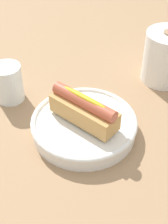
{
  "coord_description": "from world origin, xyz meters",
  "views": [
    {
      "loc": [
        0.32,
        -0.41,
        0.51
      ],
      "look_at": [
        -0.01,
        -0.01,
        0.06
      ],
      "focal_mm": 53.59,
      "sensor_mm": 36.0,
      "label": 1
    }
  ],
  "objects_px": {
    "serving_bowl": "(84,125)",
    "paper_towel_roll": "(166,57)",
    "hotdog_front": "(84,109)",
    "water_glass": "(9,85)"
  },
  "relations": [
    {
      "from": "serving_bowl",
      "to": "hotdog_front",
      "type": "bearing_deg",
      "value": 90.0
    },
    {
      "from": "serving_bowl",
      "to": "water_glass",
      "type": "height_order",
      "value": "water_glass"
    },
    {
      "from": "water_glass",
      "to": "hotdog_front",
      "type": "bearing_deg",
      "value": 6.56
    },
    {
      "from": "serving_bowl",
      "to": "paper_towel_roll",
      "type": "relative_size",
      "value": 1.68
    },
    {
      "from": "hotdog_front",
      "to": "water_glass",
      "type": "height_order",
      "value": "hotdog_front"
    },
    {
      "from": "hotdog_front",
      "to": "paper_towel_roll",
      "type": "relative_size",
      "value": 1.12
    },
    {
      "from": "water_glass",
      "to": "paper_towel_roll",
      "type": "bearing_deg",
      "value": 51.71
    },
    {
      "from": "hotdog_front",
      "to": "paper_towel_roll",
      "type": "bearing_deg",
      "value": 83.85
    },
    {
      "from": "hotdog_front",
      "to": "paper_towel_roll",
      "type": "distance_m",
      "value": 0.28
    },
    {
      "from": "serving_bowl",
      "to": "water_glass",
      "type": "bearing_deg",
      "value": -173.44
    }
  ]
}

